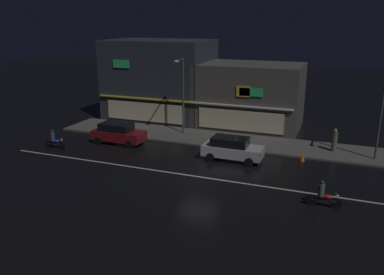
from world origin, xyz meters
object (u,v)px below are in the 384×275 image
object	(u,v)px
parked_car_trailing	(118,133)
motorcycle_following	(323,196)
traffic_cone	(302,157)
motorcycle_lead	(54,141)
streetlamp_mid	(383,105)
streetlamp_west	(182,90)
pedestrian_on_sidewalk	(334,141)
parked_car_near_kerb	(232,148)

from	to	relation	value
parked_car_trailing	motorcycle_following	size ratio (longest dim) A/B	2.26
parked_car_trailing	traffic_cone	xyz separation A→B (m)	(14.59, 1.07, -0.59)
motorcycle_lead	traffic_cone	bearing A→B (deg)	19.37
streetlamp_mid	parked_car_trailing	xyz separation A→B (m)	(-19.46, -2.79, -3.30)
streetlamp_west	streetlamp_mid	xyz separation A→B (m)	(15.47, -1.28, 0.12)
streetlamp_mid	motorcycle_lead	size ratio (longest dim) A/B	3.57
pedestrian_on_sidewalk	traffic_cone	bearing A→B (deg)	-81.78
parked_car_near_kerb	motorcycle_following	world-z (taller)	parked_car_near_kerb
streetlamp_mid	traffic_cone	size ratio (longest dim) A/B	12.34
parked_car_trailing	pedestrian_on_sidewalk	bearing A→B (deg)	12.92
streetlamp_west	motorcycle_following	xyz separation A→B (m)	(12.38, -10.01, -3.41)
pedestrian_on_sidewalk	motorcycle_following	xyz separation A→B (m)	(-0.23, -9.75, -0.31)
pedestrian_on_sidewalk	parked_car_trailing	size ratio (longest dim) A/B	0.41
streetlamp_west	traffic_cone	size ratio (longest dim) A/B	11.92
motorcycle_lead	traffic_cone	xyz separation A→B (m)	(18.59, 4.09, -0.36)
streetlamp_west	parked_car_near_kerb	world-z (taller)	streetlamp_west
motorcycle_lead	motorcycle_following	bearing A→B (deg)	-1.20
streetlamp_mid	motorcycle_following	distance (m)	9.92
parked_car_near_kerb	traffic_cone	xyz separation A→B (m)	(4.81, 1.58, -0.59)
parked_car_near_kerb	parked_car_trailing	size ratio (longest dim) A/B	1.00
pedestrian_on_sidewalk	parked_car_trailing	distance (m)	17.04
motorcycle_lead	parked_car_near_kerb	bearing A→B (deg)	17.26
motorcycle_lead	motorcycle_following	distance (m)	20.59
streetlamp_west	parked_car_trailing	size ratio (longest dim) A/B	1.53
parked_car_near_kerb	motorcycle_following	distance (m)	8.54
motorcycle_lead	traffic_cone	distance (m)	19.04
motorcycle_following	parked_car_trailing	bearing A→B (deg)	-13.24
streetlamp_mid	motorcycle_lead	world-z (taller)	streetlamp_mid
parked_car_near_kerb	traffic_cone	size ratio (longest dim) A/B	7.82
motorcycle_lead	streetlamp_mid	bearing A→B (deg)	20.88
streetlamp_west	pedestrian_on_sidewalk	size ratio (longest dim) A/B	3.72
streetlamp_west	traffic_cone	world-z (taller)	streetlamp_west
parked_car_trailing	parked_car_near_kerb	bearing A→B (deg)	-3.01
parked_car_trailing	motorcycle_lead	xyz separation A→B (m)	(-4.00, -3.02, -0.24)
streetlamp_mid	pedestrian_on_sidewalk	bearing A→B (deg)	160.38
streetlamp_west	pedestrian_on_sidewalk	world-z (taller)	streetlamp_west
streetlamp_mid	motorcycle_following	bearing A→B (deg)	-109.44
streetlamp_mid	parked_car_trailing	world-z (taller)	streetlamp_mid
motorcycle_following	streetlamp_west	bearing A→B (deg)	-32.26
pedestrian_on_sidewalk	motorcycle_lead	size ratio (longest dim) A/B	0.93
pedestrian_on_sidewalk	motorcycle_following	distance (m)	9.76
parked_car_near_kerb	parked_car_trailing	distance (m)	9.80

